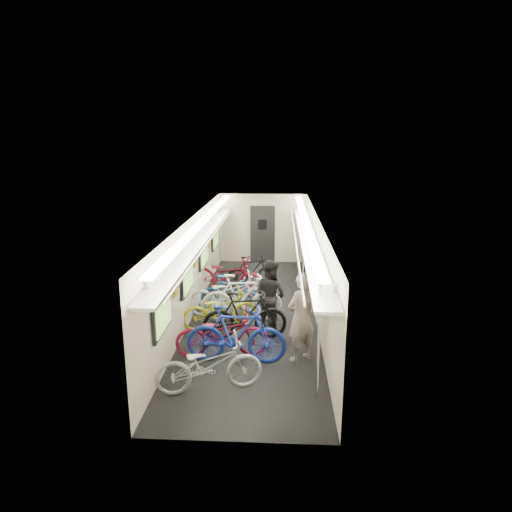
# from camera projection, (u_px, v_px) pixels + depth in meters

# --- Properties ---
(train_car_shell) EXTENTS (10.00, 10.00, 10.00)m
(train_car_shell) POSITION_uv_depth(u_px,v_px,m) (242.00, 242.00, 11.65)
(train_car_shell) COLOR black
(train_car_shell) RESTS_ON ground
(bicycle_0) EXTENTS (1.94, 1.12, 0.96)m
(bicycle_0) POSITION_uv_depth(u_px,v_px,m) (209.00, 365.00, 7.72)
(bicycle_0) COLOR #B4B4B9
(bicycle_0) RESTS_ON ground
(bicycle_1) EXTENTS (1.95, 0.60, 1.16)m
(bicycle_1) POSITION_uv_depth(u_px,v_px,m) (236.00, 334.00, 8.70)
(bicycle_1) COLOR #1A2E9F
(bicycle_1) RESTS_ON ground
(bicycle_2) EXTENTS (1.90, 0.87, 0.96)m
(bicycle_2) POSITION_uv_depth(u_px,v_px,m) (222.00, 334.00, 8.96)
(bicycle_2) COLOR maroon
(bicycle_2) RESTS_ON ground
(bicycle_3) EXTENTS (1.87, 0.82, 1.09)m
(bicycle_3) POSITION_uv_depth(u_px,v_px,m) (245.00, 316.00, 9.71)
(bicycle_3) COLOR black
(bicycle_3) RESTS_ON ground
(bicycle_4) EXTENTS (1.84, 1.11, 0.91)m
(bicycle_4) POSITION_uv_depth(u_px,v_px,m) (220.00, 309.00, 10.34)
(bicycle_4) COLOR gold
(bicycle_4) RESTS_ON ground
(bicycle_5) EXTENTS (1.98, 0.76, 1.16)m
(bicycle_5) POSITION_uv_depth(u_px,v_px,m) (242.00, 298.00, 10.75)
(bicycle_5) COLOR white
(bicycle_5) RESTS_ON ground
(bicycle_6) EXTENTS (2.09, 1.14, 1.04)m
(bicycle_6) POSITION_uv_depth(u_px,v_px,m) (228.00, 294.00, 11.16)
(bicycle_6) COLOR silver
(bicycle_6) RESTS_ON ground
(bicycle_7) EXTENTS (1.62, 0.75, 0.94)m
(bicycle_7) POSITION_uv_depth(u_px,v_px,m) (230.00, 294.00, 11.33)
(bicycle_7) COLOR #185492
(bicycle_7) RESTS_ON ground
(bicycle_8) EXTENTS (2.26, 1.34, 1.12)m
(bicycle_8) POSITION_uv_depth(u_px,v_px,m) (227.00, 276.00, 12.56)
(bicycle_8) COLOR maroon
(bicycle_8) RESTS_ON ground
(bicycle_9) EXTENTS (1.60, 1.02, 0.93)m
(bicycle_9) POSITION_uv_depth(u_px,v_px,m) (252.00, 271.00, 13.29)
(bicycle_9) COLOR black
(bicycle_9) RESTS_ON ground
(passenger_near) EXTENTS (0.78, 0.73, 1.78)m
(passenger_near) POSITION_uv_depth(u_px,v_px,m) (301.00, 317.00, 8.73)
(passenger_near) COLOR gray
(passenger_near) RESTS_ON ground
(passenger_mid) EXTENTS (1.00, 0.97, 1.62)m
(passenger_mid) POSITION_uv_depth(u_px,v_px,m) (270.00, 295.00, 10.22)
(passenger_mid) COLOR black
(passenger_mid) RESTS_ON ground
(backpack) EXTENTS (0.27, 0.16, 0.38)m
(backpack) POSITION_uv_depth(u_px,v_px,m) (311.00, 283.00, 9.53)
(backpack) COLOR #B93012
(backpack) RESTS_ON passenger_near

